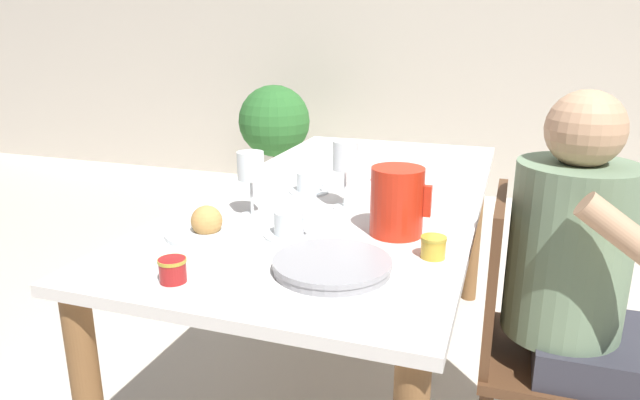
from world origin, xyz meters
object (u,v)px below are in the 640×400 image
(jam_jar_red, at_px, (433,246))
(person_seated, at_px, (580,277))
(wine_glass_juice, at_px, (251,170))
(red_pitcher, at_px, (397,201))
(bread_plate, at_px, (207,227))
(jam_jar_amber, at_px, (173,269))
(serving_tray, at_px, (332,265))
(chair_person_side, at_px, (535,342))
(potted_plant, at_px, (274,125))
(wine_glass_water, at_px, (345,159))
(teacup_across, at_px, (309,184))
(teacup_near_person, at_px, (289,225))

(jam_jar_red, bearing_deg, person_seated, 25.96)
(wine_glass_juice, bearing_deg, red_pitcher, -1.84)
(bread_plate, relative_size, jam_jar_amber, 3.61)
(person_seated, relative_size, jam_jar_amber, 18.35)
(serving_tray, bearing_deg, chair_person_side, 36.76)
(red_pitcher, height_order, potted_plant, red_pitcher)
(red_pitcher, xyz_separation_m, serving_tray, (-0.09, -0.29, -0.08))
(wine_glass_juice, bearing_deg, wine_glass_water, 34.66)
(red_pitcher, distance_m, wine_glass_water, 0.28)
(person_seated, xyz_separation_m, jam_jar_red, (-0.36, -0.17, 0.11))
(red_pitcher, bearing_deg, teacup_across, 139.58)
(wine_glass_water, relative_size, teacup_across, 1.53)
(red_pitcher, bearing_deg, jam_jar_red, -48.10)
(teacup_across, xyz_separation_m, jam_jar_amber, (-0.04, -0.77, 0.00))
(chair_person_side, distance_m, jam_jar_amber, 1.01)
(wine_glass_water, bearing_deg, red_pitcher, -42.21)
(teacup_across, distance_m, jam_jar_amber, 0.77)
(teacup_across, distance_m, serving_tray, 0.67)
(wine_glass_water, xyz_separation_m, teacup_near_person, (-0.07, -0.29, -0.13))
(chair_person_side, xyz_separation_m, jam_jar_red, (-0.27, -0.20, 0.33))
(red_pitcher, distance_m, serving_tray, 0.32)
(jam_jar_red, bearing_deg, bread_plate, -176.43)
(chair_person_side, height_order, bread_plate, chair_person_side)
(teacup_across, xyz_separation_m, jam_jar_red, (0.49, -0.45, 0.00))
(wine_glass_water, xyz_separation_m, bread_plate, (-0.29, -0.35, -0.14))
(red_pitcher, distance_m, bread_plate, 0.52)
(serving_tray, height_order, jam_jar_amber, jam_jar_amber)
(bread_plate, relative_size, potted_plant, 0.26)
(wine_glass_juice, bearing_deg, potted_plant, 112.00)
(red_pitcher, xyz_separation_m, bread_plate, (-0.49, -0.17, -0.07))
(chair_person_side, height_order, wine_glass_water, wine_glass_water)
(wine_glass_water, bearing_deg, potted_plant, 118.11)
(jam_jar_amber, height_order, potted_plant, potted_plant)
(wine_glass_water, bearing_deg, teacup_near_person, -104.04)
(teacup_near_person, height_order, teacup_across, same)
(teacup_near_person, xyz_separation_m, jam_jar_red, (0.39, -0.03, 0.00))
(chair_person_side, relative_size, person_seated, 0.75)
(chair_person_side, relative_size, teacup_near_person, 6.30)
(serving_tray, bearing_deg, wine_glass_juice, 138.69)
(chair_person_side, xyz_separation_m, bread_plate, (-0.88, -0.24, 0.32))
(bread_plate, bearing_deg, jam_jar_red, 3.57)
(wine_glass_water, bearing_deg, wine_glass_juice, -145.34)
(chair_person_side, height_order, jam_jar_red, chair_person_side)
(serving_tray, bearing_deg, teacup_near_person, 134.34)
(red_pitcher, distance_m, jam_jar_red, 0.19)
(chair_person_side, distance_m, red_pitcher, 0.56)
(jam_jar_amber, bearing_deg, person_seated, 29.51)
(teacup_near_person, bearing_deg, wine_glass_water, 75.96)
(wine_glass_juice, bearing_deg, serving_tray, -41.31)
(teacup_near_person, height_order, bread_plate, bread_plate)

